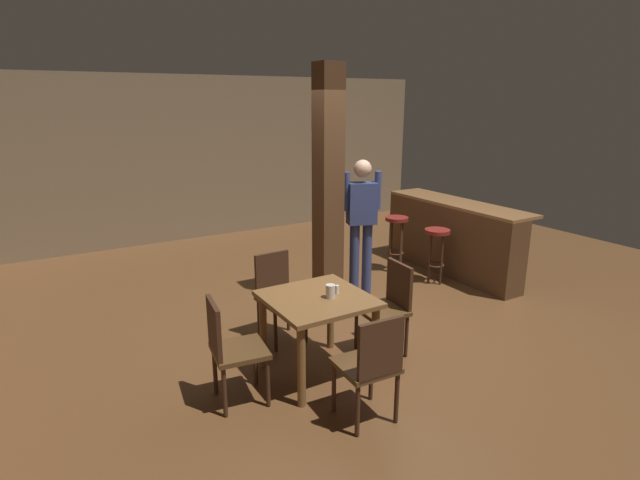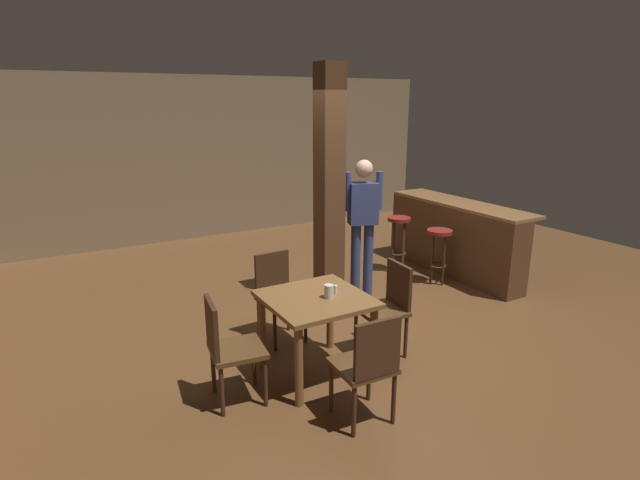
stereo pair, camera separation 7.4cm
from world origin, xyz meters
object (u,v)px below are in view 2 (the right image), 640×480
(chair_west, at_px, (228,345))
(dining_table, at_px, (316,311))
(chair_south, at_px, (368,363))
(chair_east, at_px, (388,304))
(bar_counter, at_px, (454,238))
(bar_stool_mid, at_px, (399,232))
(salt_shaker, at_px, (336,289))
(bar_stool_near, at_px, (439,244))
(standing_person, at_px, (363,220))
(napkin_cup, at_px, (329,291))
(chair_north, at_px, (278,292))

(chair_west, bearing_deg, dining_table, 1.99)
(chair_south, distance_m, chair_east, 1.16)
(chair_east, height_order, bar_counter, bar_counter)
(chair_east, relative_size, bar_stool_mid, 1.12)
(chair_east, bearing_deg, bar_counter, 32.27)
(chair_south, bearing_deg, bar_counter, 36.27)
(chair_south, bearing_deg, dining_table, 88.75)
(chair_south, xyz_separation_m, salt_shaker, (0.21, 0.80, 0.28))
(dining_table, distance_m, bar_stool_mid, 3.04)
(dining_table, distance_m, chair_west, 0.83)
(chair_south, distance_m, bar_stool_near, 3.28)
(standing_person, height_order, bar_stool_mid, standing_person)
(napkin_cup, relative_size, bar_counter, 0.05)
(napkin_cup, bearing_deg, chair_east, 6.48)
(chair_south, xyz_separation_m, bar_stool_near, (2.57, 2.03, 0.04))
(bar_counter, bearing_deg, dining_table, -154.99)
(bar_stool_near, bearing_deg, bar_stool_mid, 103.48)
(dining_table, xyz_separation_m, bar_counter, (3.02, 1.41, -0.09))
(dining_table, bearing_deg, bar_stool_mid, 37.83)
(chair_north, xyz_separation_m, chair_south, (-0.03, -1.63, 0.00))
(chair_east, xyz_separation_m, bar_counter, (2.22, 1.40, 0.01))
(chair_west, relative_size, salt_shaker, 11.74)
(chair_west, relative_size, napkin_cup, 7.44)
(salt_shaker, distance_m, bar_stool_mid, 2.91)
(chair_south, bearing_deg, bar_stool_near, 38.25)
(chair_west, xyz_separation_m, standing_person, (2.21, 1.33, 0.50))
(napkin_cup, bearing_deg, salt_shaker, 28.75)
(chair_north, relative_size, bar_stool_mid, 1.12)
(chair_north, relative_size, chair_south, 1.00)
(dining_table, bearing_deg, bar_counter, 25.01)
(bar_counter, bearing_deg, standing_person, -176.11)
(chair_east, xyz_separation_m, salt_shaker, (-0.61, -0.02, 0.28))
(chair_north, height_order, standing_person, standing_person)
(chair_east, height_order, bar_stool_near, chair_east)
(chair_north, relative_size, napkin_cup, 7.44)
(chair_south, bearing_deg, napkin_cup, 82.14)
(salt_shaker, distance_m, bar_stool_near, 2.67)
(chair_east, xyz_separation_m, napkin_cup, (-0.71, -0.08, 0.30))
(dining_table, height_order, chair_south, chair_south)
(bar_counter, xyz_separation_m, bar_stool_mid, (-0.62, 0.45, 0.06))
(dining_table, xyz_separation_m, chair_east, (0.80, 0.01, -0.10))
(chair_west, distance_m, napkin_cup, 0.96)
(standing_person, height_order, bar_counter, standing_person)
(chair_south, bearing_deg, standing_person, 56.55)
(chair_west, bearing_deg, chair_south, -44.35)
(chair_north, height_order, napkin_cup, chair_north)
(standing_person, xyz_separation_m, bar_stool_mid, (1.02, 0.56, -0.42))
(bar_stool_mid, bearing_deg, napkin_cup, -140.06)
(chair_south, relative_size, bar_counter, 0.39)
(chair_east, relative_size, napkin_cup, 7.44)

